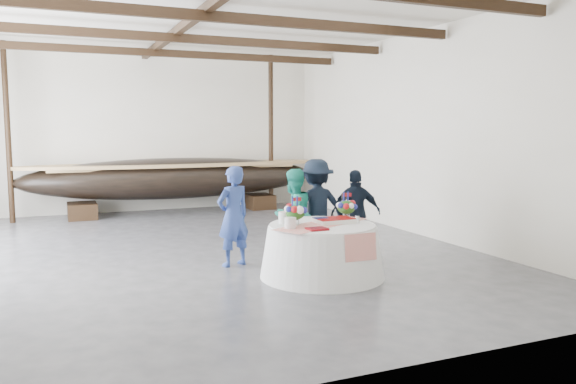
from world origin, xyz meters
name	(u,v)px	position (x,y,z in m)	size (l,w,h in m)	color
floor	(198,251)	(0.00, 0.00, 0.00)	(10.00, 12.00, 0.01)	#3D3D42
wall_back	(146,133)	(0.00, 6.00, 2.25)	(10.00, 0.02, 4.50)	silver
wall_front	(353,141)	(0.00, -6.00, 2.25)	(10.00, 0.02, 4.50)	silver
wall_right	(416,134)	(5.00, 0.00, 2.25)	(0.02, 12.00, 4.50)	silver
ceiling	(193,12)	(0.00, 0.00, 4.50)	(10.00, 12.00, 0.01)	white
pavilion_structure	(184,46)	(0.00, 0.86, 4.00)	(9.80, 11.76, 4.50)	black
longboat_display	(176,178)	(0.64, 5.10, 0.99)	(8.29, 1.66, 1.55)	black
banquet_table	(322,251)	(1.39, -2.59, 0.42)	(1.99, 1.99, 0.85)	white
tabletop_items	(320,214)	(1.42, -2.46, 1.00)	(1.89, 1.32, 0.40)	red
guest_woman_blue	(233,216)	(0.31, -1.34, 0.87)	(0.63, 0.41, 1.73)	navy
guest_woman_teal	(293,215)	(1.43, -1.35, 0.83)	(0.80, 0.63, 1.65)	teal
guest_man_left	(316,208)	(1.96, -1.20, 0.90)	(1.17, 0.67, 1.81)	black
guest_man_right	(356,213)	(2.65, -1.47, 0.80)	(0.94, 0.39, 1.61)	black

